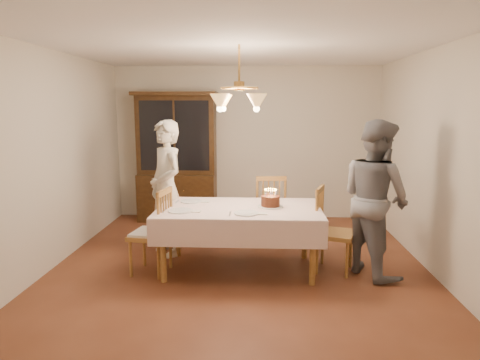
# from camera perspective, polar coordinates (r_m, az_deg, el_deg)

# --- Properties ---
(ground) EXTENTS (5.00, 5.00, 0.00)m
(ground) POSITION_cam_1_polar(r_m,az_deg,el_deg) (5.25, -0.11, -11.75)
(ground) COLOR #592B19
(ground) RESTS_ON ground
(room_shell) EXTENTS (5.00, 5.00, 5.00)m
(room_shell) POSITION_cam_1_polar(r_m,az_deg,el_deg) (4.89, -0.11, 5.74)
(room_shell) COLOR white
(room_shell) RESTS_ON ground
(dining_table) EXTENTS (1.90, 1.10, 0.76)m
(dining_table) POSITION_cam_1_polar(r_m,az_deg,el_deg) (5.04, -0.11, -4.51)
(dining_table) COLOR brown
(dining_table) RESTS_ON ground
(china_hutch) EXTENTS (1.38, 0.54, 2.16)m
(china_hutch) POSITION_cam_1_polar(r_m,az_deg,el_deg) (7.32, -8.39, 2.74)
(china_hutch) COLOR black
(china_hutch) RESTS_ON ground
(chair_far_side) EXTENTS (0.48, 0.46, 1.00)m
(chair_far_side) POSITION_cam_1_polar(r_m,az_deg,el_deg) (6.04, 3.93, -4.46)
(chair_far_side) COLOR brown
(chair_far_side) RESTS_ON ground
(chair_left_end) EXTENTS (0.49, 0.50, 1.00)m
(chair_left_end) POSITION_cam_1_polar(r_m,az_deg,el_deg) (5.11, -11.76, -7.18)
(chair_left_end) COLOR brown
(chair_left_end) RESTS_ON ground
(chair_right_end) EXTENTS (0.54, 0.55, 1.00)m
(chair_right_end) POSITION_cam_1_polar(r_m,az_deg,el_deg) (5.17, 12.39, -7.11)
(chair_right_end) COLOR brown
(chair_right_end) RESTS_ON ground
(elderly_woman) EXTENTS (0.72, 0.77, 1.76)m
(elderly_woman) POSITION_cam_1_polar(r_m,az_deg,el_deg) (5.61, -9.80, -1.10)
(elderly_woman) COLOR beige
(elderly_woman) RESTS_ON ground
(adult_in_grey) EXTENTS (1.00, 1.08, 1.79)m
(adult_in_grey) POSITION_cam_1_polar(r_m,az_deg,el_deg) (5.11, 17.56, -2.32)
(adult_in_grey) COLOR slate
(adult_in_grey) RESTS_ON ground
(birthday_cake) EXTENTS (0.30, 0.30, 0.22)m
(birthday_cake) POSITION_cam_1_polar(r_m,az_deg,el_deg) (5.03, 4.08, -2.91)
(birthday_cake) COLOR white
(birthday_cake) RESTS_ON dining_table
(place_setting_near_left) EXTENTS (0.42, 0.27, 0.02)m
(place_setting_near_left) POSITION_cam_1_polar(r_m,az_deg,el_deg) (4.87, -7.83, -4.10)
(place_setting_near_left) COLOR white
(place_setting_near_left) RESTS_ON dining_table
(place_setting_near_right) EXTENTS (0.42, 0.27, 0.02)m
(place_setting_near_right) POSITION_cam_1_polar(r_m,az_deg,el_deg) (4.72, 0.99, -4.45)
(place_setting_near_right) COLOR white
(place_setting_near_right) RESTS_ON dining_table
(place_setting_far_left) EXTENTS (0.41, 0.26, 0.02)m
(place_setting_far_left) POSITION_cam_1_polar(r_m,az_deg,el_deg) (5.33, -6.40, -2.85)
(place_setting_far_left) COLOR white
(place_setting_far_left) RESTS_ON dining_table
(chandelier) EXTENTS (0.62, 0.62, 0.73)m
(chandelier) POSITION_cam_1_polar(r_m,az_deg,el_deg) (4.88, -0.11, 10.38)
(chandelier) COLOR #BF8C3F
(chandelier) RESTS_ON ground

